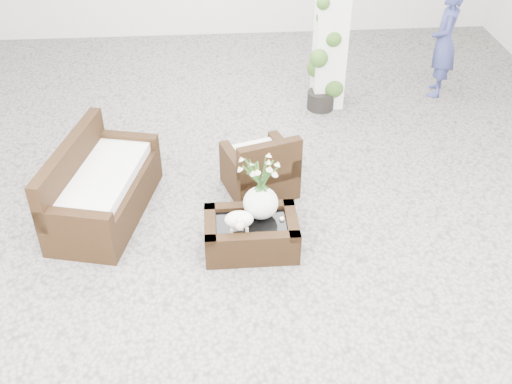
{
  "coord_description": "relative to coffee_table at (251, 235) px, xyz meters",
  "views": [
    {
      "loc": [
        -0.36,
        -4.75,
        3.99
      ],
      "look_at": [
        0.0,
        -0.1,
        0.62
      ],
      "focal_mm": 42.83,
      "sensor_mm": 36.0,
      "label": 1
    }
  ],
  "objects": [
    {
      "name": "loveseat",
      "position": [
        -1.48,
        0.66,
        0.26
      ],
      "size": [
        1.09,
        1.69,
        0.83
      ],
      "primitive_type": "cube",
      "rotation": [
        0.0,
        0.0,
        1.33
      ],
      "color": "#36210F",
      "rests_on": "ground"
    },
    {
      "name": "armchair",
      "position": [
        0.16,
        0.99,
        0.22
      ],
      "size": [
        0.87,
        0.85,
        0.75
      ],
      "primitive_type": "cube",
      "rotation": [
        0.0,
        0.0,
        3.45
      ],
      "color": "#36210F",
      "rests_on": "ground"
    },
    {
      "name": "topiary",
      "position": [
        1.15,
        2.84,
        0.61
      ],
      "size": [
        0.41,
        0.41,
        1.53
      ],
      "primitive_type": null,
      "color": "#2D4F19",
      "rests_on": "ground"
    },
    {
      "name": "sheep_figurine",
      "position": [
        -0.12,
        -0.1,
        0.26
      ],
      "size": [
        0.28,
        0.23,
        0.21
      ],
      "primitive_type": "ellipsoid",
      "color": "white",
      "rests_on": "coffee_table"
    },
    {
      "name": "coffee_table",
      "position": [
        0.0,
        0.0,
        0.0
      ],
      "size": [
        0.9,
        0.6,
        0.31
      ],
      "primitive_type": "cube",
      "color": "#36210F",
      "rests_on": "ground"
    },
    {
      "name": "ground",
      "position": [
        0.05,
        0.17,
        -0.16
      ],
      "size": [
        11.0,
        11.0,
        0.0
      ],
      "primitive_type": "plane",
      "color": "gray",
      "rests_on": "ground"
    },
    {
      "name": "tealight",
      "position": [
        0.3,
        0.02,
        0.17
      ],
      "size": [
        0.04,
        0.04,
        0.03
      ],
      "primitive_type": "cylinder",
      "color": "white",
      "rests_on": "coffee_table"
    },
    {
      "name": "shopper",
      "position": [
        2.87,
        3.17,
        0.61
      ],
      "size": [
        0.53,
        0.65,
        1.53
      ],
      "primitive_type": "imported",
      "rotation": [
        0.0,
        0.0,
        -1.91
      ],
      "color": "navy",
      "rests_on": "ground"
    },
    {
      "name": "planter_narcissus",
      "position": [
        0.1,
        0.1,
        0.56
      ],
      "size": [
        0.44,
        0.44,
        0.8
      ],
      "primitive_type": null,
      "color": "white",
      "rests_on": "coffee_table"
    }
  ]
}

